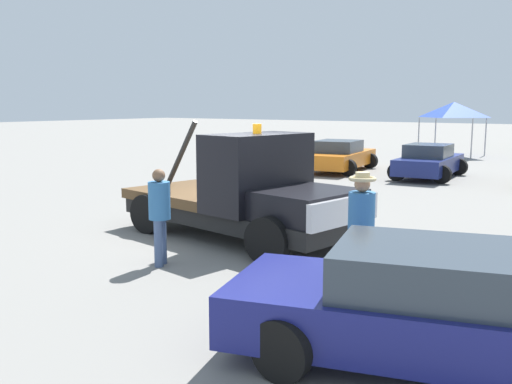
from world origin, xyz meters
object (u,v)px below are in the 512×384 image
Objects in this scene: foreground_car at (452,310)px; parked_car_navy at (429,162)px; person_near_truck at (361,223)px; parked_car_silver at (270,150)px; person_at_hood at (160,210)px; tow_truck at (248,196)px; traffic_cone at (273,206)px; parked_car_orange at (339,156)px; canopy_tent_blue at (454,110)px.

foreground_car is 16.89m from parked_car_navy.
foreground_car is 2.87× the size of person_near_truck.
foreground_car is 1.19× the size of parked_car_navy.
person_at_hood is at bearing -147.46° from parked_car_silver.
tow_truck is 10.61× the size of traffic_cone.
parked_car_navy is 8.19× the size of traffic_cone.
parked_car_silver is at bearing 131.33° from tow_truck.
tow_truck is 1.18× the size of parked_car_orange.
parked_car_orange is at bearing -101.66° from person_at_hood.
tow_truck is 1.95× the size of canopy_tent_blue.
canopy_tent_blue is (-7.70, 25.96, 1.91)m from foreground_car.
parked_car_silver is at bearing 76.85° from parked_car_navy.
parked_car_silver is (-13.97, 17.18, -0.00)m from foreground_car.
parked_car_silver is at bearing 66.39° from parked_car_orange.
person_near_truck is (-1.88, 1.72, 0.45)m from foreground_car.
foreground_car is at bearing -73.47° from canopy_tent_blue.
parked_car_orange is 3.95m from parked_car_navy.
parked_car_orange is 1.66× the size of canopy_tent_blue.
traffic_cone is (-0.76, -9.83, -0.39)m from parked_car_navy.
parked_car_orange is at bearing 84.25° from parked_car_navy.
parked_car_silver is at bearing 112.73° from foreground_car.
tow_truck is 6.31m from foreground_car.
parked_car_navy is at bearing -99.82° from parked_car_orange.
canopy_tent_blue is at bearing 105.11° from tow_truck.
foreground_car is at bearing 142.01° from person_at_hood.
person_at_hood reaches higher than foreground_car.
tow_truck reaches higher than traffic_cone.
parked_car_navy is at bearing -116.41° from person_at_hood.
parked_car_orange is 9.00× the size of traffic_cone.
foreground_car is at bearing -24.51° from tow_truck.
canopy_tent_blue is (-2.09, 10.04, 1.92)m from parked_car_navy.
parked_car_orange is 10.42m from traffic_cone.
tow_truck is 2.93m from traffic_cone.
canopy_tent_blue reaches higher than parked_car_orange.
traffic_cone is at bearing -140.90° from parked_car_silver.
parked_car_silver and parked_car_orange have the same top height.
parked_car_silver is 8.87× the size of traffic_cone.
parked_car_silver is 10.96m from canopy_tent_blue.
parked_car_navy is at bearing -78.22° from canopy_tent_blue.
parked_car_silver is 1.08× the size of parked_car_navy.
tow_truck is 1.30× the size of parked_car_navy.
canopy_tent_blue reaches higher than person_near_truck.
parked_car_silver is at bearing 124.40° from traffic_cone.
foreground_car is 18.64m from parked_car_orange.
person_near_truck is at bearing 121.22° from foreground_car.
parked_car_silver is (-12.09, 15.46, -0.45)m from person_near_truck.
tow_truck is 2.42m from person_at_hood.
foreground_car is 5.56m from person_at_hood.
person_near_truck is 0.38× the size of parked_car_silver.
tow_truck is at bearing 130.20° from foreground_car.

